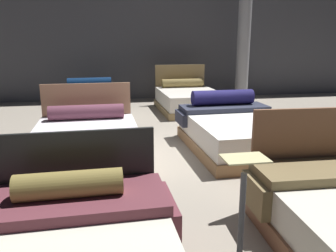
# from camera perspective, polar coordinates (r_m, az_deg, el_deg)

# --- Properties ---
(ground_plane) EXTENTS (18.00, 18.00, 0.02)m
(ground_plane) POSITION_cam_1_polar(r_m,az_deg,el_deg) (5.27, -0.46, -4.82)
(ground_plane) COLOR gray
(showroom_back_wall) EXTENTS (18.00, 0.06, 3.50)m
(showroom_back_wall) POSITION_cam_1_polar(r_m,az_deg,el_deg) (10.17, -5.55, 14.36)
(showroom_back_wall) COLOR #47474C
(showroom_back_wall) RESTS_ON ground_plane
(bed_2) EXTENTS (1.65, 2.15, 0.98)m
(bed_2) POSITION_cam_1_polar(r_m,az_deg,el_deg) (5.28, -13.41, -2.42)
(bed_2) COLOR #9A6C4F
(bed_2) RESTS_ON ground_plane
(bed_3) EXTENTS (1.66, 2.14, 0.84)m
(bed_3) POSITION_cam_1_polar(r_m,az_deg,el_deg) (5.58, 11.63, -0.93)
(bed_3) COLOR #946F49
(bed_3) RESTS_ON ground_plane
(bed_4) EXTENTS (1.59, 2.13, 0.80)m
(bed_4) POSITION_cam_1_polar(r_m,az_deg,el_deg) (8.21, -12.75, 3.77)
(bed_4) COLOR #2B3030
(bed_4) RESTS_ON ground_plane
(bed_5) EXTENTS (1.49, 2.03, 1.06)m
(bed_5) POSITION_cam_1_polar(r_m,az_deg,el_deg) (8.48, 3.46, 4.38)
(bed_5) COLOR olive
(bed_5) RESTS_ON ground_plane
(price_sign) EXTENTS (0.28, 0.24, 0.99)m
(price_sign) POSITION_cam_1_polar(r_m,az_deg,el_deg) (2.47, 11.89, -18.65)
(price_sign) COLOR #3F3F44
(price_sign) RESTS_ON ground_plane
(support_pillar) EXTENTS (0.36, 0.36, 3.50)m
(support_pillar) POSITION_cam_1_polar(r_m,az_deg,el_deg) (10.15, 12.50, 14.10)
(support_pillar) COLOR #99999E
(support_pillar) RESTS_ON ground_plane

